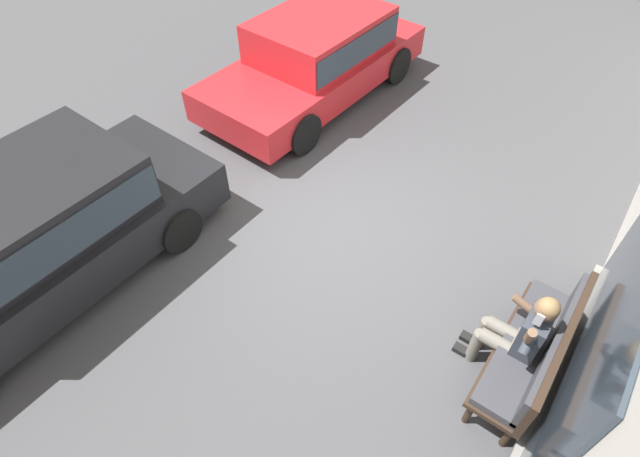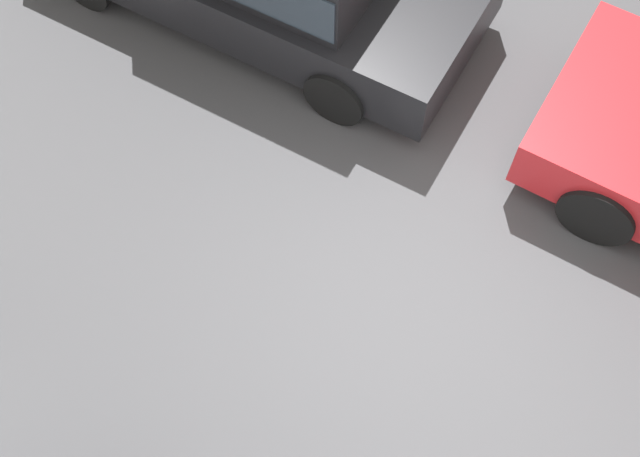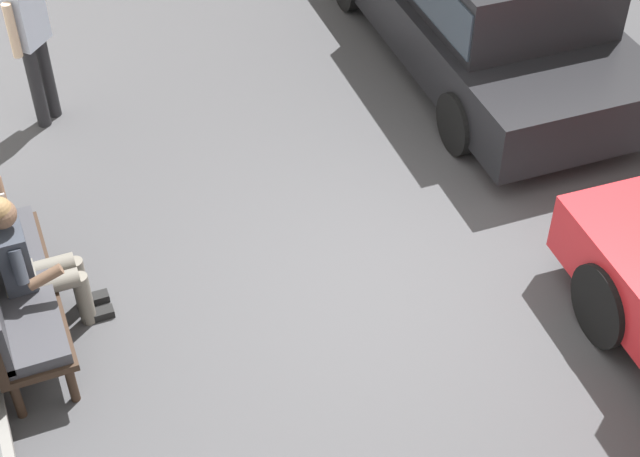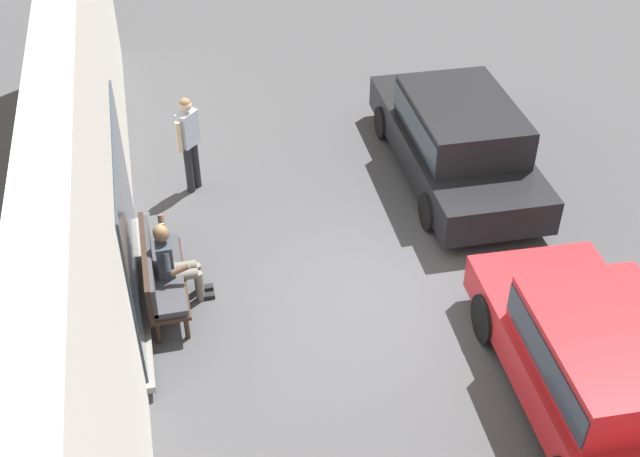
# 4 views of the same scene
# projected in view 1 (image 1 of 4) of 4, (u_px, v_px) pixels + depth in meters

# --- Properties ---
(ground_plane) EXTENTS (60.00, 60.00, 0.00)m
(ground_plane) POSITION_uv_depth(u_px,v_px,m) (332.00, 227.00, 6.81)
(ground_plane) COLOR #424244
(bench) EXTENTS (1.76, 0.55, 0.99)m
(bench) POSITION_uv_depth(u_px,v_px,m) (538.00, 349.00, 4.92)
(bench) COLOR #332319
(bench) RESTS_ON ground_plane
(person_on_phone) EXTENTS (0.73, 0.74, 1.33)m
(person_on_phone) POSITION_uv_depth(u_px,v_px,m) (520.00, 333.00, 4.90)
(person_on_phone) COLOR #6B665B
(person_on_phone) RESTS_ON ground_plane
(parked_car_near) EXTENTS (4.36, 2.08, 1.41)m
(parked_car_near) POSITION_uv_depth(u_px,v_px,m) (317.00, 54.00, 8.48)
(parked_car_near) COLOR red
(parked_car_near) RESTS_ON ground_plane
(parked_car_mid) EXTENTS (4.65, 2.03, 1.49)m
(parked_car_mid) POSITION_uv_depth(u_px,v_px,m) (28.00, 234.00, 5.64)
(parked_car_mid) COLOR black
(parked_car_mid) RESTS_ON ground_plane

